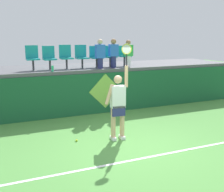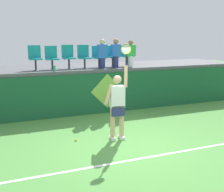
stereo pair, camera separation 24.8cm
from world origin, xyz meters
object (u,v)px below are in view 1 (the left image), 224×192
object	(u,v)px
stadium_chair_3	(82,56)
stadium_chair_4	(96,56)
stadium_chair_2	(66,56)
water_bottle	(53,69)
stadium_chair_6	(124,54)
tennis_player	(118,104)
tennis_ball	(77,140)
spectator_0	(100,53)
stadium_chair_0	(32,57)
spectator_1	(113,53)
spectator_2	(128,53)
stadium_chair_5	(109,55)
stadium_chair_1	(49,57)

from	to	relation	value
stadium_chair_3	stadium_chair_4	distance (m)	0.57
stadium_chair_2	stadium_chair_4	bearing A→B (deg)	-0.19
water_bottle	stadium_chair_6	bearing A→B (deg)	12.52
tennis_player	stadium_chair_4	bearing A→B (deg)	78.87
tennis_ball	spectator_0	bearing A→B (deg)	57.35
water_bottle	stadium_chair_2	size ratio (longest dim) A/B	0.23
stadium_chair_6	tennis_player	bearing A→B (deg)	-117.95
stadium_chair_0	spectator_1	size ratio (longest dim) A/B	0.80
water_bottle	spectator_1	world-z (taller)	spectator_1
stadium_chair_6	spectator_2	xyz separation A→B (m)	(0.00, -0.39, 0.08)
water_bottle	stadium_chair_4	xyz separation A→B (m)	(1.82, 0.67, 0.34)
tennis_player	stadium_chair_2	xyz separation A→B (m)	(-0.47, 3.53, 1.07)
stadium_chair_5	tennis_ball	bearing A→B (deg)	-125.93
stadium_chair_0	stadium_chair_1	xyz separation A→B (m)	(0.58, -0.00, -0.02)
stadium_chair_5	stadium_chair_6	size ratio (longest dim) A/B	1.01
stadium_chair_5	spectator_0	world-z (taller)	spectator_0
stadium_chair_1	stadium_chair_3	distance (m)	1.21
water_bottle	spectator_1	distance (m)	2.44
stadium_chair_3	spectator_1	world-z (taller)	spectator_1
water_bottle	stadium_chair_4	size ratio (longest dim) A/B	0.25
stadium_chair_4	spectator_1	size ratio (longest dim) A/B	0.75
stadium_chair_6	stadium_chair_4	bearing A→B (deg)	179.74
stadium_chair_0	stadium_chair_4	xyz separation A→B (m)	(2.36, -0.00, -0.03)
tennis_player	stadium_chair_2	bearing A→B (deg)	97.66
stadium_chair_2	spectator_1	xyz separation A→B (m)	(1.73, -0.40, 0.10)
water_bottle	stadium_chair_1	bearing A→B (deg)	86.71
stadium_chair_3	stadium_chair_5	bearing A→B (deg)	-0.35
water_bottle	stadium_chair_0	xyz separation A→B (m)	(-0.54, 0.67, 0.37)
stadium_chair_0	stadium_chair_4	bearing A→B (deg)	-0.06
tennis_player	tennis_ball	distance (m)	1.49
stadium_chair_1	spectator_2	xyz separation A→B (m)	(2.95, -0.40, 0.08)
stadium_chair_5	tennis_player	bearing A→B (deg)	-109.56
tennis_ball	spectator_0	distance (m)	3.95
tennis_ball	water_bottle	xyz separation A→B (m)	(-0.02, 2.58, 1.67)
stadium_chair_1	stadium_chair_2	distance (m)	0.61
stadium_chair_2	stadium_chair_5	distance (m)	1.73
stadium_chair_4	stadium_chair_6	size ratio (longest dim) A/B	1.01
tennis_player	stadium_chair_5	bearing A→B (deg)	70.44
tennis_player	stadium_chair_4	distance (m)	3.74
tennis_ball	stadium_chair_3	size ratio (longest dim) A/B	0.08
water_bottle	stadium_chair_5	bearing A→B (deg)	15.68
stadium_chair_1	stadium_chair_2	bearing A→B (deg)	0.14
tennis_player	stadium_chair_3	bearing A→B (deg)	88.01
spectator_1	tennis_ball	bearing A→B (deg)	-129.55
tennis_ball	stadium_chair_2	xyz separation A→B (m)	(0.63, 3.25, 2.04)
water_bottle	stadium_chair_2	xyz separation A→B (m)	(0.65, 0.67, 0.37)
stadium_chair_2	spectator_1	world-z (taller)	spectator_1
spectator_2	tennis_player	bearing A→B (deg)	-120.87
water_bottle	stadium_chair_3	xyz separation A→B (m)	(1.25, 0.67, 0.36)
tennis_ball	stadium_chair_4	size ratio (longest dim) A/B	0.08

